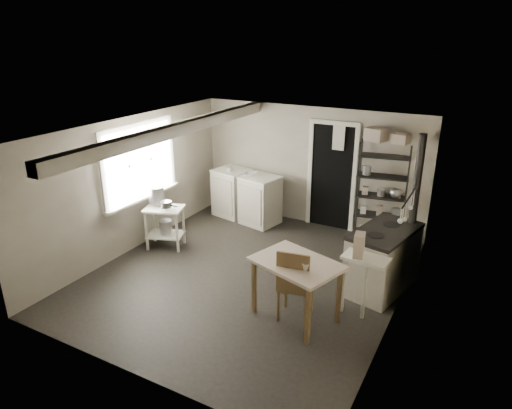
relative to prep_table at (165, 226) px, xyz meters
The scene contains 31 objects.
floor 1.84m from the prep_table, ahead, with size 5.00×5.00×0.00m, color black.
ceiling 2.62m from the prep_table, ahead, with size 5.00×5.00×0.00m, color silver.
wall_back 2.97m from the prep_table, 51.71° to the left, with size 4.50×0.02×2.30m, color #A19A8A.
wall_front 3.35m from the prep_table, 56.94° to the right, with size 4.50×0.02×2.30m, color #A19A8A.
wall_left 0.92m from the prep_table, 152.73° to the right, with size 0.02×5.00×2.30m, color #A19A8A.
wall_right 4.11m from the prep_table, ahead, with size 0.02×5.00×2.30m, color #A19A8A.
window 1.18m from the prep_table, behind, with size 0.12×1.76×1.28m, color white, non-canonical shape.
doorway 3.21m from the prep_table, 44.95° to the left, with size 0.96×0.10×2.08m, color white, non-canonical shape.
ceiling_beam 1.91m from the prep_table, 22.38° to the right, with size 0.18×5.00×0.18m, color white, non-canonical shape.
wallpaper_panel 4.10m from the prep_table, ahead, with size 0.01×5.00×2.30m, color beige, non-canonical shape.
utensil_rail 4.15m from the prep_table, ahead, with size 0.06×1.20×0.44m, color #B3B3B5, non-canonical shape.
prep_table is the anchor object (origin of this frame).
stockpot 0.57m from the prep_table, behind, with size 0.27×0.27×0.29m, color #B3B3B5.
saucepan 0.47m from the prep_table, 31.23° to the right, with size 0.19×0.19×0.10m, color #B3B3B5.
bucket 0.02m from the prep_table, 25.92° to the right, with size 0.22×0.22×0.24m, color #B3B3B5.
base_cabinets 1.91m from the prep_table, 71.38° to the left, with size 1.47×0.63×0.97m, color beige, non-canonical shape.
mixing_bowl 1.97m from the prep_table, 65.96° to the left, with size 0.30×0.30×0.07m, color silver.
counter_cup 1.84m from the prep_table, 81.08° to the left, with size 0.11×0.11×0.09m, color silver.
shelf_rack 3.87m from the prep_table, 32.62° to the left, with size 0.87×0.34×1.83m, color black, non-canonical shape.
shelf_jar 3.70m from the prep_table, 34.31° to the left, with size 0.08×0.09×0.19m, color silver.
storage_box_a 4.01m from the prep_table, 34.31° to the left, with size 0.32×0.28×0.22m, color #BEAD99.
storage_box_b 4.33m from the prep_table, 30.90° to the left, with size 0.26×0.24×0.16m, color #BEAD99.
stove 3.72m from the prep_table, ahead, with size 0.67×1.21×0.95m, color beige, non-canonical shape.
stovepipe 4.23m from the prep_table, 11.98° to the left, with size 0.11×0.11×1.45m, color black, non-canonical shape.
side_ledge 3.70m from the prep_table, ahead, with size 0.59×0.32×0.90m, color white, non-canonical shape.
oats_box 3.65m from the prep_table, ahead, with size 0.12×0.21×0.31m, color #BEAD99.
work_table 3.02m from the prep_table, 17.07° to the right, with size 1.09×0.76×0.83m, color beige, non-canonical shape.
table_cup 3.26m from the prep_table, 18.52° to the right, with size 0.10×0.10×0.10m, color silver.
chair 3.01m from the prep_table, 16.70° to the right, with size 0.43×0.45×1.03m, color brown, non-canonical shape.
flour_sack 3.82m from the prep_table, 30.60° to the left, with size 0.39×0.33×0.46m, color silver.
floor_crock 3.51m from the prep_table, ahead, with size 0.12×0.12×0.15m, color silver.
Camera 1 is at (3.11, -5.46, 3.58)m, focal length 32.00 mm.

